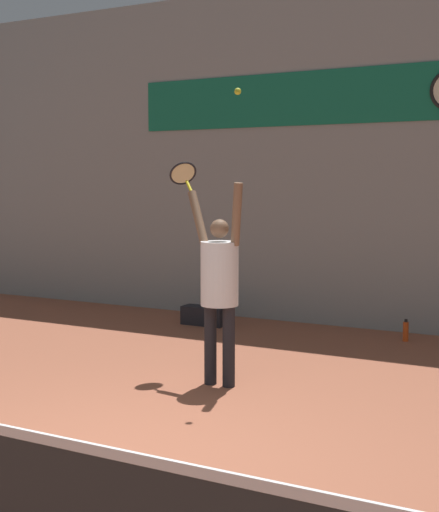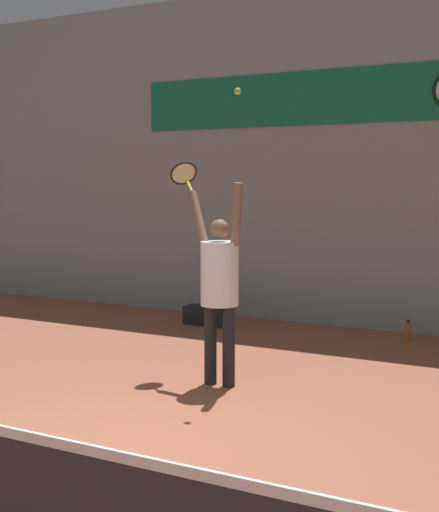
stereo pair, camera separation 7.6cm
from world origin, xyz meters
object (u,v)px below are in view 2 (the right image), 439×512
object	(u,v)px
tennis_racket	(184,174)
equipment_bag	(206,316)
water_bottle	(408,332)
tennis_ball	(238,91)
tennis_player	(219,281)

from	to	relation	value
tennis_racket	equipment_bag	bearing A→B (deg)	113.61
water_bottle	equipment_bag	bearing A→B (deg)	-174.65
tennis_racket	tennis_ball	xyz separation A→B (m)	(0.91, -0.50, 0.79)
tennis_player	tennis_ball	world-z (taller)	tennis_ball
tennis_ball	equipment_bag	world-z (taller)	tennis_ball
tennis_player	tennis_ball	bearing A→B (deg)	-23.38
tennis_player	equipment_bag	xyz separation A→B (m)	(-1.66, 2.71, -0.96)
tennis_player	tennis_ball	xyz separation A→B (m)	(0.26, -0.11, 1.90)
tennis_player	tennis_ball	distance (m)	1.92
tennis_player	equipment_bag	world-z (taller)	tennis_player
tennis_racket	tennis_ball	bearing A→B (deg)	-28.92
tennis_racket	equipment_bag	xyz separation A→B (m)	(-1.01, 2.32, -2.06)
tennis_ball	equipment_bag	bearing A→B (deg)	124.29
tennis_racket	water_bottle	bearing A→B (deg)	53.69
tennis_player	equipment_bag	size ratio (longest dim) A/B	3.19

